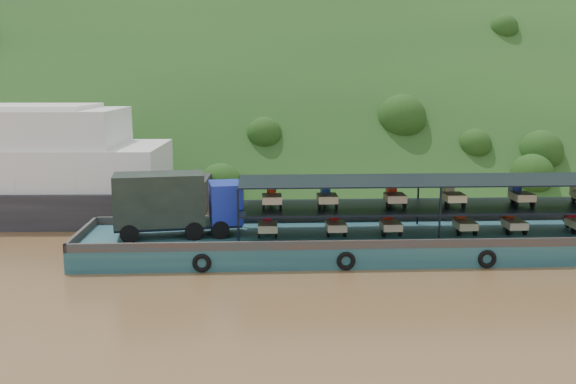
{
  "coord_description": "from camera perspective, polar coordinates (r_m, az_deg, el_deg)",
  "views": [
    {
      "loc": [
        -4.1,
        -38.39,
        10.65
      ],
      "look_at": [
        -2.0,
        3.0,
        3.2
      ],
      "focal_mm": 40.0,
      "sensor_mm": 36.0,
      "label": 1
    }
  ],
  "objects": [
    {
      "name": "ground",
      "position": [
        40.05,
        3.09,
        -5.25
      ],
      "size": [
        160.0,
        160.0,
        0.0
      ],
      "primitive_type": "plane",
      "color": "brown",
      "rests_on": "ground"
    },
    {
      "name": "hillside",
      "position": [
        75.26,
        0.25,
        2.06
      ],
      "size": [
        140.0,
        39.6,
        39.6
      ],
      "primitive_type": "cube",
      "rotation": [
        0.79,
        0.0,
        0.0
      ],
      "color": "black",
      "rests_on": "ground"
    },
    {
      "name": "cargo_barge",
      "position": [
        39.32,
        5.27,
        -3.67
      ],
      "size": [
        35.0,
        7.18,
        5.02
      ],
      "color": "#153A4A",
      "rests_on": "ground"
    }
  ]
}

